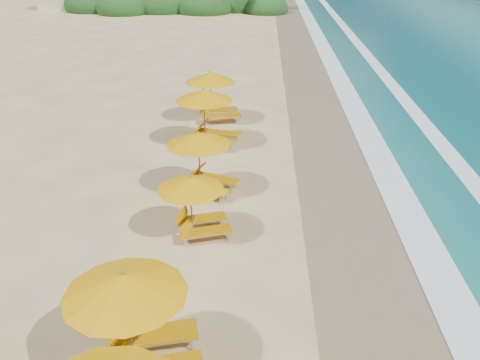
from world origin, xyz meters
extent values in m
plane|color=#DCBB81|center=(0.00, 0.00, 0.00)|extent=(160.00, 160.00, 0.00)
cube|color=#877550|center=(4.00, 0.00, 0.01)|extent=(4.00, 160.00, 0.01)
cube|color=white|center=(5.50, 0.00, 0.03)|extent=(1.20, 160.00, 0.01)
cylinder|color=olive|center=(-1.95, -6.64, 1.21)|extent=(0.06, 0.06, 2.42)
cone|color=#DB9404|center=(-1.95, -6.64, 2.21)|extent=(2.99, 2.99, 0.49)
sphere|color=olive|center=(-1.95, -6.64, 2.48)|extent=(0.09, 0.09, 0.09)
cylinder|color=olive|center=(-1.39, -1.43, 0.97)|extent=(0.05, 0.05, 1.94)
cone|color=#DB9404|center=(-1.39, -1.43, 1.77)|extent=(2.48, 2.48, 0.39)
sphere|color=olive|center=(-1.39, -1.43, 1.99)|extent=(0.07, 0.07, 0.07)
cylinder|color=olive|center=(-1.49, 1.53, 1.08)|extent=(0.05, 0.05, 2.17)
cone|color=#DB9404|center=(-1.49, 1.53, 1.98)|extent=(2.88, 2.88, 0.44)
sphere|color=olive|center=(-1.49, 1.53, 2.23)|extent=(0.08, 0.08, 0.08)
cylinder|color=olive|center=(-1.77, 5.92, 1.20)|extent=(0.06, 0.06, 2.39)
cone|color=#DB9404|center=(-1.77, 5.92, 2.19)|extent=(3.00, 3.00, 0.48)
sphere|color=olive|center=(-1.77, 5.92, 2.46)|extent=(0.09, 0.09, 0.09)
cylinder|color=olive|center=(-1.80, 8.91, 1.17)|extent=(0.06, 0.06, 2.35)
cone|color=#DB9404|center=(-1.80, 8.91, 2.15)|extent=(2.86, 2.86, 0.47)
sphere|color=olive|center=(-1.80, 8.91, 2.41)|extent=(0.08, 0.08, 0.08)
ellipsoid|color=#163D14|center=(-6.00, 45.00, 0.62)|extent=(6.40, 6.40, 4.16)
ellipsoid|color=#163D14|center=(-11.00, 46.00, 0.70)|extent=(7.20, 7.20, 4.68)
ellipsoid|color=#163D14|center=(-15.00, 44.00, 0.58)|extent=(6.00, 6.00, 3.90)
ellipsoid|color=#163D14|center=(-2.00, 47.00, 0.55)|extent=(5.60, 5.60, 3.64)
ellipsoid|color=#163D14|center=(-19.00, 46.00, 0.64)|extent=(6.60, 6.60, 4.29)
ellipsoid|color=#163D14|center=(1.00, 45.00, 0.49)|extent=(5.00, 5.00, 3.25)
camera|label=1|loc=(0.62, -14.34, 8.33)|focal=37.63mm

